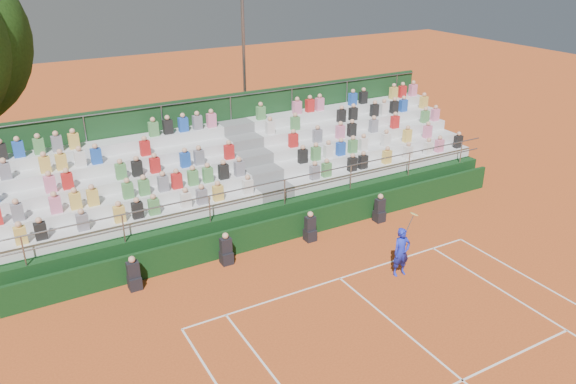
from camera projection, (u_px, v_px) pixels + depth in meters
ground at (340, 278)px, 18.60m from camera, size 90.00×90.00×0.00m
courtside_wall at (292, 227)px, 20.95m from camera, size 20.00×0.15×1.00m
line_officials at (270, 240)px, 20.08m from camera, size 10.24×0.40×1.19m
grandstand at (253, 183)px, 23.29m from camera, size 20.00×5.20×4.40m
tennis_player at (401, 252)px, 18.50m from camera, size 0.86×0.46×2.22m
floodlight_mast at (244, 56)px, 27.62m from camera, size 0.60×0.25×8.95m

